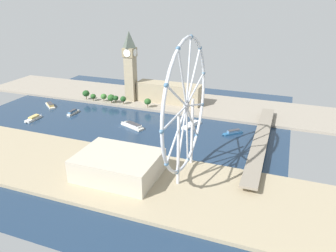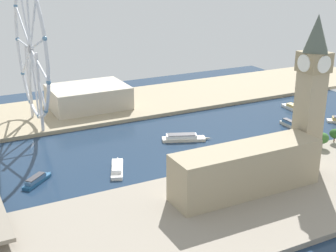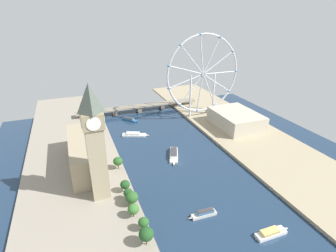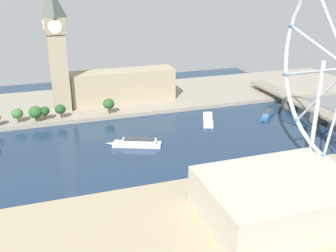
{
  "view_description": "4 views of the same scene",
  "coord_description": "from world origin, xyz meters",
  "px_view_note": "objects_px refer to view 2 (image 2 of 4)",
  "views": [
    {
      "loc": [
        300.68,
        172.24,
        143.79
      ],
      "look_at": [
        14.26,
        64.7,
        14.58
      ],
      "focal_mm": 34.41,
      "sensor_mm": 36.0,
      "label": 1
    },
    {
      "loc": [
        -279.74,
        172.71,
        124.52
      ],
      "look_at": [
        -15.97,
        36.29,
        19.32
      ],
      "focal_mm": 50.34,
      "sensor_mm": 36.0,
      "label": 2
    },
    {
      "loc": [
        -92.68,
        -205.66,
        140.85
      ],
      "look_at": [
        6.56,
        51.69,
        18.67
      ],
      "focal_mm": 28.12,
      "sensor_mm": 36.0,
      "label": 3
    },
    {
      "loc": [
        224.98,
        -38.55,
        104.25
      ],
      "look_at": [
        20.89,
        29.69,
        20.16
      ],
      "focal_mm": 41.53,
      "sensor_mm": 36.0,
      "label": 4
    }
  ],
  "objects_px": {
    "tour_boat_3": "(290,124)",
    "tour_boat_4": "(37,180)",
    "riverside_hall": "(88,97)",
    "tour_boat_0": "(117,168)",
    "clock_tower": "(311,92)",
    "tour_boat_1": "(292,107)",
    "ferris_wheel": "(31,50)",
    "parliament_block": "(246,169)",
    "tour_boat_2": "(183,138)"
  },
  "relations": [
    {
      "from": "tour_boat_3",
      "to": "tour_boat_4",
      "type": "distance_m",
      "value": 199.82
    },
    {
      "from": "riverside_hall",
      "to": "tour_boat_0",
      "type": "bearing_deg",
      "value": 169.27
    },
    {
      "from": "tour_boat_3",
      "to": "tour_boat_0",
      "type": "bearing_deg",
      "value": -82.58
    },
    {
      "from": "clock_tower",
      "to": "tour_boat_1",
      "type": "height_order",
      "value": "clock_tower"
    },
    {
      "from": "riverside_hall",
      "to": "ferris_wheel",
      "type": "bearing_deg",
      "value": 115.38
    },
    {
      "from": "tour_boat_3",
      "to": "parliament_block",
      "type": "bearing_deg",
      "value": -50.14
    },
    {
      "from": "parliament_block",
      "to": "tour_boat_1",
      "type": "bearing_deg",
      "value": -49.88
    },
    {
      "from": "ferris_wheel",
      "to": "riverside_hall",
      "type": "bearing_deg",
      "value": -64.62
    },
    {
      "from": "tour_boat_1",
      "to": "tour_boat_3",
      "type": "bearing_deg",
      "value": 137.05
    },
    {
      "from": "tour_boat_0",
      "to": "ferris_wheel",
      "type": "bearing_deg",
      "value": 36.32
    },
    {
      "from": "tour_boat_0",
      "to": "tour_boat_3",
      "type": "relative_size",
      "value": 1.42
    },
    {
      "from": "riverside_hall",
      "to": "clock_tower",
      "type": "bearing_deg",
      "value": -156.58
    },
    {
      "from": "tour_boat_2",
      "to": "ferris_wheel",
      "type": "bearing_deg",
      "value": 160.73
    },
    {
      "from": "parliament_block",
      "to": "tour_boat_0",
      "type": "bearing_deg",
      "value": 38.99
    },
    {
      "from": "riverside_hall",
      "to": "tour_boat_0",
      "type": "relative_size",
      "value": 2.01
    },
    {
      "from": "riverside_hall",
      "to": "tour_boat_4",
      "type": "bearing_deg",
      "value": 149.3
    },
    {
      "from": "ferris_wheel",
      "to": "tour_boat_1",
      "type": "relative_size",
      "value": 4.21
    },
    {
      "from": "tour_boat_0",
      "to": "tour_boat_2",
      "type": "height_order",
      "value": "tour_boat_2"
    },
    {
      "from": "tour_boat_1",
      "to": "tour_boat_4",
      "type": "distance_m",
      "value": 236.18
    },
    {
      "from": "tour_boat_2",
      "to": "tour_boat_3",
      "type": "xyz_separation_m",
      "value": [
        -12.44,
        -89.19,
        0.05
      ]
    },
    {
      "from": "riverside_hall",
      "to": "tour_boat_4",
      "type": "xyz_separation_m",
      "value": [
        -122.27,
        72.61,
        -10.48
      ]
    },
    {
      "from": "clock_tower",
      "to": "tour_boat_0",
      "type": "distance_m",
      "value": 126.07
    },
    {
      "from": "ferris_wheel",
      "to": "tour_boat_2",
      "type": "distance_m",
      "value": 131.18
    },
    {
      "from": "ferris_wheel",
      "to": "clock_tower",
      "type": "bearing_deg",
      "value": -140.91
    },
    {
      "from": "ferris_wheel",
      "to": "tour_boat_0",
      "type": "xyz_separation_m",
      "value": [
        -104.38,
        -25.43,
        -59.43
      ]
    },
    {
      "from": "parliament_block",
      "to": "tour_boat_2",
      "type": "bearing_deg",
      "value": -6.85
    },
    {
      "from": "ferris_wheel",
      "to": "tour_boat_3",
      "type": "relative_size",
      "value": 4.9
    },
    {
      "from": "tour_boat_1",
      "to": "parliament_block",
      "type": "bearing_deg",
      "value": 130.78
    },
    {
      "from": "tour_boat_0",
      "to": "tour_boat_2",
      "type": "xyz_separation_m",
      "value": [
        26.59,
        -62.09,
        0.29
      ]
    },
    {
      "from": "parliament_block",
      "to": "tour_boat_4",
      "type": "bearing_deg",
      "value": 55.29
    },
    {
      "from": "ferris_wheel",
      "to": "tour_boat_4",
      "type": "xyz_separation_m",
      "value": [
        -98.71,
        22.93,
        -59.27
      ]
    },
    {
      "from": "clock_tower",
      "to": "tour_boat_4",
      "type": "bearing_deg",
      "value": 68.62
    },
    {
      "from": "riverside_hall",
      "to": "tour_boat_0",
      "type": "xyz_separation_m",
      "value": [
        -127.94,
        24.24,
        -10.64
      ]
    },
    {
      "from": "clock_tower",
      "to": "tour_boat_1",
      "type": "relative_size",
      "value": 3.52
    },
    {
      "from": "clock_tower",
      "to": "riverside_hall",
      "type": "height_order",
      "value": "clock_tower"
    },
    {
      "from": "clock_tower",
      "to": "ferris_wheel",
      "type": "relative_size",
      "value": 0.83
    },
    {
      "from": "ferris_wheel",
      "to": "tour_boat_2",
      "type": "height_order",
      "value": "ferris_wheel"
    },
    {
      "from": "parliament_block",
      "to": "tour_boat_0",
      "type": "relative_size",
      "value": 2.68
    },
    {
      "from": "ferris_wheel",
      "to": "tour_boat_1",
      "type": "xyz_separation_m",
      "value": [
        -55.96,
        -209.35,
        -59.33
      ]
    },
    {
      "from": "riverside_hall",
      "to": "tour_boat_4",
      "type": "relative_size",
      "value": 3.03
    },
    {
      "from": "riverside_hall",
      "to": "tour_boat_2",
      "type": "relative_size",
      "value": 1.82
    },
    {
      "from": "tour_boat_0",
      "to": "tour_boat_4",
      "type": "relative_size",
      "value": 1.51
    },
    {
      "from": "parliament_block",
      "to": "tour_boat_3",
      "type": "distance_m",
      "value": 127.29
    },
    {
      "from": "tour_boat_0",
      "to": "clock_tower",
      "type": "bearing_deg",
      "value": -94.88
    },
    {
      "from": "parliament_block",
      "to": "tour_boat_2",
      "type": "xyz_separation_m",
      "value": [
        89.96,
        -10.8,
        -14.03
      ]
    },
    {
      "from": "clock_tower",
      "to": "ferris_wheel",
      "type": "xyz_separation_m",
      "value": [
        157.92,
        128.28,
        9.95
      ]
    },
    {
      "from": "riverside_hall",
      "to": "tour_boat_4",
      "type": "height_order",
      "value": "riverside_hall"
    },
    {
      "from": "parliament_block",
      "to": "riverside_hall",
      "type": "distance_m",
      "value": 193.25
    },
    {
      "from": "ferris_wheel",
      "to": "riverside_hall",
      "type": "distance_m",
      "value": 73.51
    },
    {
      "from": "riverside_hall",
      "to": "tour_boat_1",
      "type": "height_order",
      "value": "riverside_hall"
    }
  ]
}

